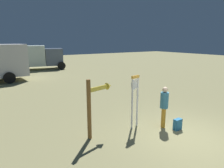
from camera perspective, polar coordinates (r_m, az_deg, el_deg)
The scene contains 6 objects.
ground_plane at distance 7.64m, azimuth 21.23°, elevation -14.31°, with size 80.00×80.00×0.00m, color #8D8759.
standing_clock at distance 7.54m, azimuth 6.64°, elevation -3.58°, with size 0.41×0.17×2.07m.
arrow_sign at distance 6.87m, azimuth -4.20°, elevation -4.07°, with size 1.15×0.44×2.10m.
person_near_clock at distance 7.88m, azimuth 14.91°, elevation -5.90°, with size 0.31×0.31×1.62m.
backpack at distance 8.03m, azimuth 18.49°, elevation -11.09°, with size 0.33×0.22×0.43m.
box_truck_far at distance 24.59m, azimuth -21.98°, elevation 7.45°, with size 6.91×3.86×2.74m.
Camera 1 is at (-5.74, -3.78, 3.35)m, focal length 31.44 mm.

